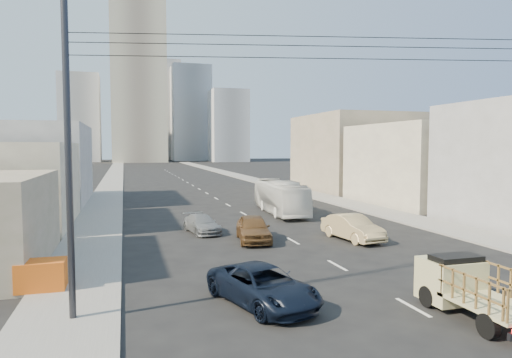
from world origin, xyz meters
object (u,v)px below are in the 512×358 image
crate_stack (41,275)px  navy_pickup (263,286)px  sedan_tan (352,228)px  streetlamp_left (71,124)px  city_bus (280,197)px  flatbed_pickup (473,285)px  sedan_brown (253,228)px  sedan_grey (202,224)px

crate_stack → navy_pickup: bearing=-25.3°
sedan_tan → streetlamp_left: streetlamp_left is taller
navy_pickup → streetlamp_left: bearing=160.9°
navy_pickup → city_bus: 22.97m
streetlamp_left → navy_pickup: bearing=-1.8°
city_bus → streetlamp_left: (-14.49, -21.26, 5.02)m
flatbed_pickup → city_bus: city_bus is taller
navy_pickup → sedan_tan: size_ratio=1.06×
sedan_tan → crate_stack: (-16.60, -5.70, -0.08)m
flatbed_pickup → city_bus: bearing=86.0°
sedan_brown → streetlamp_left: streetlamp_left is taller
sedan_grey → flatbed_pickup: bearing=-79.7°
sedan_grey → city_bus: bearing=32.0°
navy_pickup → sedan_tan: sedan_tan is taller
city_bus → sedan_brown: 11.96m
sedan_brown → sedan_grey: sedan_brown is taller
sedan_grey → sedan_brown: bearing=-63.8°
navy_pickup → sedan_brown: size_ratio=1.08×
sedan_brown → sedan_grey: bearing=134.5°
city_bus → sedan_tan: (0.50, -12.01, -0.64)m
flatbed_pickup → crate_stack: (-14.39, 6.87, -0.40)m
flatbed_pickup → navy_pickup: flatbed_pickup is taller
flatbed_pickup → navy_pickup: bearing=154.2°
sedan_brown → crate_stack: sedan_brown is taller
streetlamp_left → sedan_brown: bearing=49.6°
flatbed_pickup → crate_stack: bearing=154.5°
streetlamp_left → crate_stack: size_ratio=6.67×
sedan_tan → streetlamp_left: bearing=-156.2°
sedan_brown → sedan_grey: (-2.56, 3.56, -0.19)m
navy_pickup → crate_stack: (-7.96, 3.76, -0.00)m
sedan_brown → streetlamp_left: (-9.06, -10.63, 5.65)m
sedan_tan → streetlamp_left: 18.51m
sedan_grey → navy_pickup: bearing=-100.1°
city_bus → sedan_brown: city_bus is taller
sedan_tan → crate_stack: sedan_tan is taller
navy_pickup → flatbed_pickup: bearing=-43.0°
streetlamp_left → flatbed_pickup: bearing=-14.5°
navy_pickup → sedan_brown: (2.71, 10.83, 0.09)m
sedan_grey → crate_stack: bearing=-136.8°
sedan_tan → sedan_grey: 9.83m
navy_pickup → sedan_brown: 11.17m
sedan_grey → sedan_tan: bearing=-39.7°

